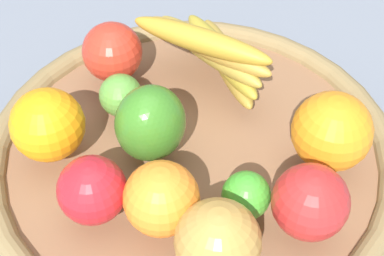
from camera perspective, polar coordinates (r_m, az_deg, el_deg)
ground_plane at (r=0.67m, az=0.00°, el=-3.25°), size 2.40×2.40×0.00m
basket at (r=0.66m, az=0.00°, el=-2.31°), size 0.47×0.47×0.04m
banana_bunch at (r=0.70m, az=2.07°, el=7.57°), size 0.17×0.18×0.08m
lime_0 at (r=0.67m, az=-6.97°, el=3.19°), size 0.06×0.06×0.05m
apple_2 at (r=0.52m, az=2.54°, el=-11.01°), size 0.08×0.08×0.08m
lime_1 at (r=0.57m, az=5.31°, el=-6.56°), size 0.06×0.06×0.05m
bell_pepper at (r=0.60m, az=-4.08°, el=0.46°), size 0.10×0.10×0.09m
orange_2 at (r=0.63m, az=-13.92°, el=0.30°), size 0.10×0.10×0.08m
apple_3 at (r=0.57m, az=-9.72°, el=-5.99°), size 0.09×0.09×0.07m
orange_1 at (r=0.61m, az=13.49°, el=-0.50°), size 0.09×0.09×0.08m
orange_0 at (r=0.55m, az=-3.01°, el=-6.90°), size 0.08×0.08×0.07m
apple_1 at (r=0.71m, az=-7.79°, el=7.37°), size 0.08×0.08×0.07m
apple_0 at (r=0.56m, az=11.48°, el=-7.09°), size 0.10×0.10×0.07m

